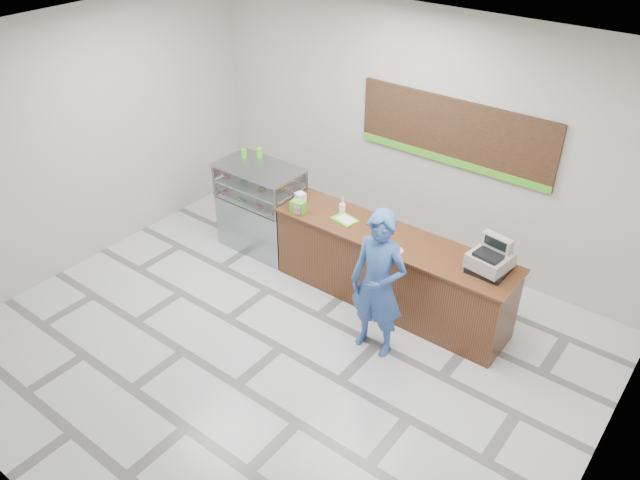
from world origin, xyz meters
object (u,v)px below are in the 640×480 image
Objects in this scene: display_case at (261,207)px; customer at (378,284)px; serving_tray at (345,220)px; cash_register at (491,259)px; sales_counter at (390,270)px.

customer is at bearing -17.83° from display_case.
serving_tray is 1.30m from customer.
cash_register is at bearing 1.27° from display_case.
display_case is 3.51m from cash_register.
display_case is at bearing -170.60° from cash_register.
display_case is 2.69m from customer.
serving_tray is at bearing -177.41° from sales_counter.
customer reaches higher than cash_register.
serving_tray is 0.19× the size of customer.
cash_register reaches higher than serving_tray.
sales_counter is 9.14× the size of serving_tray.
serving_tray is (-0.70, -0.03, 0.52)m from sales_counter.
display_case is at bearing -170.05° from serving_tray.
customer reaches higher than sales_counter.
customer reaches higher than serving_tray.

